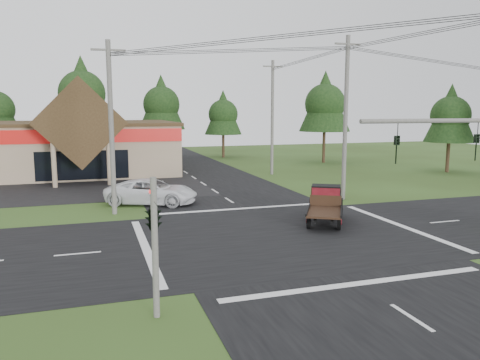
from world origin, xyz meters
name	(u,v)px	position (x,y,z in m)	size (l,w,h in m)	color
ground	(284,236)	(0.00, 0.00, 0.00)	(120.00, 120.00, 0.00)	#2E4017
road_ns	(284,236)	(0.00, 0.00, 0.01)	(12.00, 120.00, 0.02)	black
road_ew	(284,236)	(0.00, 0.00, 0.01)	(120.00, 12.00, 0.02)	black
parking_apron	(31,190)	(-14.00, 19.00, 0.01)	(28.00, 14.00, 0.02)	black
cvs_building	(23,147)	(-15.70, 29.57, 2.78)	(30.40, 18.20, 9.19)	tan
traffic_signal_corner	(153,205)	(-7.50, -7.32, 3.52)	(0.53, 2.48, 4.40)	#595651
utility_pole_nw	(111,127)	(-8.00, 8.00, 5.39)	(2.00, 0.30, 10.50)	#595651
utility_pole_ne	(346,117)	(8.00, 8.00, 5.89)	(2.00, 0.30, 11.50)	#595651
utility_pole_n	(272,117)	(8.00, 22.00, 5.74)	(2.00, 0.30, 11.20)	#595651
tree_row_c	(82,91)	(-10.00, 41.00, 8.72)	(7.28, 7.28, 13.13)	#332316
tree_row_d	(161,103)	(0.00, 42.00, 7.38)	(6.16, 6.16, 11.11)	#332316
tree_row_e	(223,113)	(8.00, 40.00, 6.03)	(5.04, 5.04, 9.09)	#332316
tree_side_ne	(325,102)	(18.00, 30.00, 7.38)	(6.16, 6.16, 11.11)	#332316
tree_side_e_near	(451,114)	(26.00, 18.00, 6.03)	(5.04, 5.04, 9.09)	#332316
antique_flatbed_truck	(325,205)	(3.32, 1.92, 1.03)	(1.88, 4.93, 2.06)	#500B11
white_pickup	(152,192)	(-5.39, 10.48, 0.86)	(2.85, 6.17, 1.72)	white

